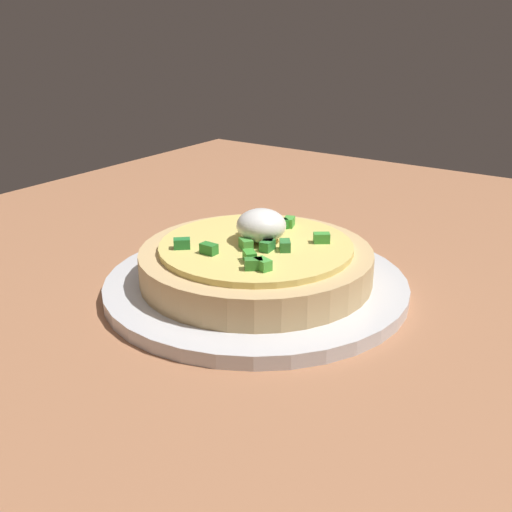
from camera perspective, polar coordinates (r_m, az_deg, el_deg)
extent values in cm
cube|color=#A76E4B|center=(53.51, -6.78, -3.88)|extent=(105.62, 73.96, 2.99)
cylinder|color=silver|center=(50.67, 0.00, -2.68)|extent=(24.64, 24.64, 1.10)
cylinder|color=tan|center=(49.94, 0.00, -0.76)|extent=(18.77, 18.77, 2.57)
cylinder|color=#EDD471|center=(49.38, 0.00, 0.89)|extent=(15.53, 15.53, 0.50)
ellipsoid|color=white|center=(49.40, 0.49, 2.84)|extent=(3.99, 3.99, 2.65)
cube|color=green|center=(48.05, -0.93, 1.12)|extent=(1.39, 1.51, 0.80)
cube|color=green|center=(49.63, 6.07, 1.67)|extent=(1.40, 1.51, 0.80)
cube|color=green|center=(48.26, 1.12, 1.21)|extent=(1.50, 1.28, 0.80)
cube|color=green|center=(44.17, 0.63, -0.76)|extent=(1.18, 1.47, 0.80)
cube|color=green|center=(53.24, 3.07, 3.15)|extent=(1.47, 1.18, 0.80)
cube|color=green|center=(51.22, -0.69, 2.43)|extent=(0.98, 1.38, 0.80)
cube|color=#33803A|center=(47.78, 2.69, 0.98)|extent=(1.51, 1.40, 0.80)
cube|color=#2E842F|center=(47.20, -4.37, 0.67)|extent=(0.83, 1.30, 0.80)
cube|color=#2F8037|center=(47.73, 1.06, 0.98)|extent=(1.35, 0.92, 0.80)
cube|color=#388931|center=(44.20, -0.23, -0.74)|extent=(1.43, 1.50, 0.80)
cube|color=#278038|center=(48.48, -6.85, 1.15)|extent=(1.45, 1.49, 0.80)
cube|color=#268329|center=(52.69, 2.25, 2.96)|extent=(1.51, 1.39, 0.80)
cube|color=green|center=(45.59, -0.59, -0.03)|extent=(1.44, 1.49, 0.80)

